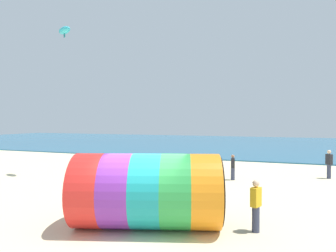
% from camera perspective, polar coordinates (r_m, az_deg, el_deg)
% --- Properties ---
extents(ground_plane, '(120.00, 120.00, 0.00)m').
position_cam_1_polar(ground_plane, '(9.90, -5.90, -20.07)').
color(ground_plane, beige).
extents(sea, '(120.00, 40.00, 0.10)m').
position_cam_1_polar(sea, '(46.88, 15.32, -3.29)').
color(sea, '#236084').
rests_on(sea, ground).
extents(giant_inflatable_tube, '(5.31, 3.80, 2.47)m').
position_cam_1_polar(giant_inflatable_tube, '(10.21, -3.85, -12.18)').
color(giant_inflatable_tube, red).
rests_on(giant_inflatable_tube, ground).
extents(kite_handler, '(0.35, 0.42, 1.67)m').
position_cam_1_polar(kite_handler, '(10.27, 16.39, -14.32)').
color(kite_handler, '#383D56').
rests_on(kite_handler, ground).
extents(kite_cyan_parafoil, '(1.45, 1.11, 0.74)m').
position_cam_1_polar(kite_cyan_parafoil, '(21.13, -19.13, 16.83)').
color(kite_cyan_parafoil, '#2DB2C6').
extents(bystander_near_water, '(0.40, 0.42, 1.76)m').
position_cam_1_polar(bystander_near_water, '(20.99, 28.33, -6.37)').
color(bystander_near_water, '#383D56').
rests_on(bystander_near_water, ground).
extents(bystander_mid_beach, '(0.28, 0.39, 1.53)m').
position_cam_1_polar(bystander_mid_beach, '(18.50, 12.24, -7.69)').
color(bystander_mid_beach, '#383D56').
rests_on(bystander_mid_beach, ground).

